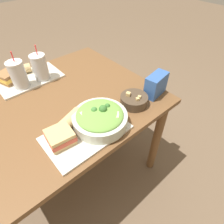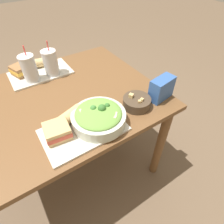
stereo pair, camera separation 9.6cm
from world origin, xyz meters
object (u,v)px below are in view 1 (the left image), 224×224
object	(u,v)px
sandwich_near	(60,137)
baguette_near	(68,122)
baguette_far	(19,70)
chip_bag	(156,85)
soup_bowl	(134,100)
sandwich_far	(8,77)
drink_cup_dark	(19,76)
salad_bowl	(100,118)
drink_cup_red	(40,68)

from	to	relation	value
sandwich_near	baguette_near	size ratio (longest dim) A/B	0.70
baguette_far	chip_bag	distance (m)	0.91
sandwich_near	soup_bowl	bearing A→B (deg)	2.94
sandwich_far	baguette_far	xyz separation A→B (m)	(0.08, 0.04, -0.00)
baguette_near	drink_cup_dark	xyz separation A→B (m)	(-0.04, 0.48, 0.05)
salad_bowl	soup_bowl	world-z (taller)	salad_bowl
sandwich_far	drink_cup_dark	xyz separation A→B (m)	(0.04, -0.11, 0.05)
baguette_far	drink_cup_dark	bearing A→B (deg)	174.64
salad_bowl	baguette_near	xyz separation A→B (m)	(-0.13, 0.09, -0.01)
soup_bowl	sandwich_near	world-z (taller)	same
drink_cup_dark	soup_bowl	bearing A→B (deg)	-53.98
drink_cup_dark	sandwich_near	bearing A→B (deg)	-93.93
baguette_near	sandwich_far	xyz separation A→B (m)	(-0.08, 0.60, 0.00)
soup_bowl	chip_bag	xyz separation A→B (m)	(0.17, -0.02, 0.04)
baguette_near	baguette_far	size ratio (longest dim) A/B	1.11
drink_cup_dark	drink_cup_red	world-z (taller)	drink_cup_dark
salad_bowl	drink_cup_red	distance (m)	0.57
sandwich_far	baguette_far	bearing A→B (deg)	4.83
sandwich_near	baguette_far	xyz separation A→B (m)	(0.08, 0.69, -0.00)
baguette_far	soup_bowl	bearing A→B (deg)	-142.05
soup_bowl	drink_cup_dark	distance (m)	0.70
soup_bowl	salad_bowl	bearing A→B (deg)	-179.17
sandwich_near	baguette_far	size ratio (longest dim) A/B	0.77
salad_bowl	sandwich_near	bearing A→B (deg)	171.53
drink_cup_dark	chip_bag	size ratio (longest dim) A/B	1.45
drink_cup_dark	drink_cup_red	xyz separation A→B (m)	(0.14, 0.00, -0.00)
sandwich_near	drink_cup_dark	bearing A→B (deg)	92.44
baguette_far	drink_cup_dark	xyz separation A→B (m)	(-0.04, -0.15, 0.05)
salad_bowl	sandwich_far	bearing A→B (deg)	106.75
sandwich_near	baguette_far	bearing A→B (deg)	89.69
baguette_near	chip_bag	size ratio (longest dim) A/B	1.15
salad_bowl	sandwich_near	world-z (taller)	salad_bowl
drink_cup_red	sandwich_far	bearing A→B (deg)	147.21
baguette_far	baguette_near	bearing A→B (deg)	-169.48
drink_cup_dark	drink_cup_red	bearing A→B (deg)	0.00
sandwich_near	baguette_far	world-z (taller)	sandwich_near
drink_cup_red	sandwich_near	bearing A→B (deg)	-107.97
sandwich_near	sandwich_far	xyz separation A→B (m)	(-0.00, 0.65, 0.00)
salad_bowl	sandwich_near	xyz separation A→B (m)	(-0.20, 0.03, -0.01)
baguette_far	drink_cup_red	world-z (taller)	drink_cup_red
salad_bowl	chip_bag	bearing A→B (deg)	-1.71
sandwich_far	chip_bag	bearing A→B (deg)	-68.17
soup_bowl	drink_cup_red	xyz separation A→B (m)	(-0.27, 0.57, 0.06)
chip_bag	baguette_near	bearing A→B (deg)	160.44
baguette_near	sandwich_far	world-z (taller)	sandwich_far
baguette_far	chip_bag	world-z (taller)	chip_bag
chip_bag	soup_bowl	bearing A→B (deg)	165.59
sandwich_near	salad_bowl	bearing A→B (deg)	-2.10
baguette_near	sandwich_far	distance (m)	0.60
sandwich_near	sandwich_far	world-z (taller)	same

